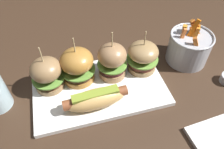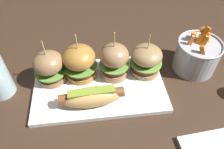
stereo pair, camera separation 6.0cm
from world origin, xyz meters
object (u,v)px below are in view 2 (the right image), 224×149
(slider_center_left, at_px, (80,62))
(slider_center_right, at_px, (114,61))
(slider_far_left, at_px, (49,67))
(slider_far_right, at_px, (146,60))
(fries_bucket, at_px, (197,55))
(hot_dog, at_px, (92,96))
(platter_main, at_px, (99,87))

(slider_center_left, height_order, slider_center_right, slider_center_right)
(slider_far_left, bearing_deg, slider_center_right, -1.08)
(slider_far_right, height_order, fries_bucket, slider_far_right)
(slider_center_right, xyz_separation_m, slider_far_right, (0.09, 0.00, -0.01))
(hot_dog, distance_m, slider_far_left, 0.15)
(platter_main, xyz_separation_m, slider_far_left, (-0.13, 0.04, 0.06))
(slider_center_left, bearing_deg, hot_dog, -75.87)
(platter_main, bearing_deg, hot_dog, -110.89)
(slider_far_left, xyz_separation_m, slider_far_right, (0.28, -0.00, -0.00))
(slider_center_right, bearing_deg, slider_far_left, 178.92)
(slider_center_right, xyz_separation_m, fries_bucket, (0.25, 0.01, -0.02))
(hot_dog, relative_size, slider_center_right, 1.11)
(slider_far_left, relative_size, slider_center_left, 0.96)
(slider_center_right, bearing_deg, fries_bucket, 2.94)
(hot_dog, xyz_separation_m, slider_center_right, (0.07, 0.10, 0.03))
(slider_center_right, bearing_deg, slider_far_right, 1.11)
(platter_main, relative_size, slider_center_right, 2.44)
(slider_far_right, xyz_separation_m, fries_bucket, (0.16, 0.01, -0.01))
(slider_center_left, bearing_deg, platter_main, -44.27)
(platter_main, distance_m, fries_bucket, 0.31)
(hot_dog, xyz_separation_m, slider_far_right, (0.16, 0.10, 0.02))
(platter_main, height_order, hot_dog, hot_dog)
(platter_main, height_order, fries_bucket, fries_bucket)
(platter_main, height_order, slider_far_left, slider_far_left)
(hot_dog, distance_m, slider_far_right, 0.19)
(slider_far_right, bearing_deg, hot_dog, -148.85)
(slider_center_right, distance_m, slider_far_right, 0.09)
(slider_far_left, height_order, fries_bucket, slider_far_left)
(slider_far_right, distance_m, fries_bucket, 0.16)
(slider_center_right, distance_m, fries_bucket, 0.25)
(slider_far_left, xyz_separation_m, slider_center_right, (0.18, -0.00, 0.01))
(slider_far_left, distance_m, slider_center_right, 0.18)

